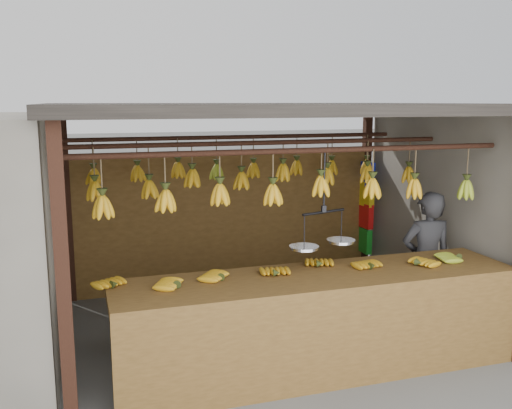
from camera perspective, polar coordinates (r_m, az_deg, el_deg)
name	(u,v)px	position (r m, az deg, el deg)	size (l,w,h in m)	color
ground	(264,326)	(6.37, 0.83, -12.05)	(80.00, 80.00, 0.00)	#5B5B57
stall	(255,143)	(6.22, -0.08, 6.14)	(4.30, 3.30, 2.40)	black
counter	(323,299)	(5.09, 6.75, -9.38)	(3.73, 0.84, 0.96)	brown
hanging_bananas	(264,180)	(5.95, 0.81, 2.48)	(3.60, 2.23, 0.40)	orange
balance_scale	(323,239)	(5.19, 6.72, -3.42)	(0.67, 0.38, 0.87)	black
vendor	(426,262)	(6.30, 16.65, -5.51)	(0.55, 0.36, 1.51)	#262628
bag_bundles	(366,206)	(8.04, 10.98, -0.18)	(0.08, 0.26, 1.28)	#1426BF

